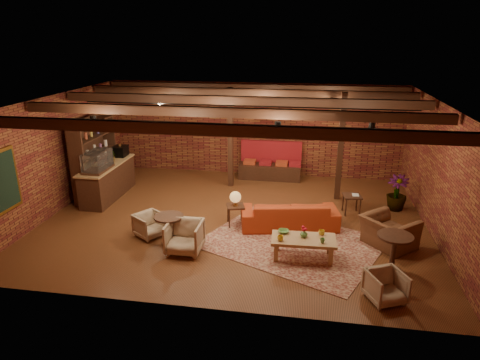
% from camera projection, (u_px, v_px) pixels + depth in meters
% --- Properties ---
extents(floor, '(10.00, 10.00, 0.00)m').
position_uv_depth(floor, '(235.00, 219.00, 11.61)').
color(floor, '#3D230F').
rests_on(floor, ground).
extents(ceiling, '(10.00, 8.00, 0.02)m').
position_uv_depth(ceiling, '(234.00, 100.00, 10.55)').
color(ceiling, black).
rests_on(ceiling, wall_back).
extents(wall_back, '(10.00, 0.02, 3.20)m').
position_uv_depth(wall_back, '(255.00, 130.00, 14.81)').
color(wall_back, maroon).
rests_on(wall_back, ground).
extents(wall_front, '(10.00, 0.02, 3.20)m').
position_uv_depth(wall_front, '(194.00, 229.00, 7.35)').
color(wall_front, maroon).
rests_on(wall_front, ground).
extents(wall_left, '(0.02, 8.00, 3.20)m').
position_uv_depth(wall_left, '(57.00, 154.00, 11.85)').
color(wall_left, maroon).
rests_on(wall_left, ground).
extents(wall_right, '(0.02, 8.00, 3.20)m').
position_uv_depth(wall_right, '(438.00, 172.00, 10.31)').
color(wall_right, maroon).
rests_on(wall_right, ground).
extents(ceiling_beams, '(9.80, 6.40, 0.22)m').
position_uv_depth(ceiling_beams, '(234.00, 105.00, 10.59)').
color(ceiling_beams, black).
rests_on(ceiling_beams, ceiling).
extents(ceiling_pipe, '(9.60, 0.12, 0.12)m').
position_uv_depth(ceiling_pipe, '(244.00, 104.00, 12.16)').
color(ceiling_pipe, black).
rests_on(ceiling_pipe, ceiling).
extents(post_left, '(0.16, 0.16, 3.20)m').
position_uv_depth(post_left, '(230.00, 138.00, 13.59)').
color(post_left, black).
rests_on(post_left, ground).
extents(post_right, '(0.16, 0.16, 3.20)m').
position_uv_depth(post_right, '(341.00, 147.00, 12.51)').
color(post_right, black).
rests_on(post_right, ground).
extents(service_counter, '(0.80, 2.50, 1.60)m').
position_uv_depth(service_counter, '(107.00, 172.00, 12.91)').
color(service_counter, black).
rests_on(service_counter, ground).
extents(plant_counter, '(0.35, 0.39, 0.30)m').
position_uv_depth(plant_counter, '(112.00, 157.00, 12.94)').
color(plant_counter, '#337F33').
rests_on(plant_counter, service_counter).
extents(shelving_hutch, '(0.52, 2.00, 2.40)m').
position_uv_depth(shelving_hutch, '(95.00, 158.00, 12.93)').
color(shelving_hutch, black).
rests_on(shelving_hutch, ground).
extents(chalkboard_menu, '(0.08, 0.96, 1.46)m').
position_uv_depth(chalkboard_menu, '(3.00, 181.00, 9.70)').
color(chalkboard_menu, black).
rests_on(chalkboard_menu, wall_left).
extents(banquette, '(2.10, 0.70, 1.00)m').
position_uv_depth(banquette, '(270.00, 164.00, 14.66)').
color(banquette, maroon).
rests_on(banquette, ground).
extents(service_sign, '(0.86, 0.06, 0.30)m').
position_uv_depth(service_sign, '(270.00, 113.00, 13.63)').
color(service_sign, '#FF5319').
rests_on(service_sign, ceiling).
extents(ceiling_spotlights, '(6.40, 4.40, 0.28)m').
position_uv_depth(ceiling_spotlights, '(234.00, 114.00, 10.67)').
color(ceiling_spotlights, black).
rests_on(ceiling_spotlights, ceiling).
extents(rug, '(4.78, 4.33, 0.01)m').
position_uv_depth(rug, '(292.00, 243.00, 10.29)').
color(rug, maroon).
rests_on(rug, floor).
extents(sofa, '(2.61, 1.41, 0.72)m').
position_uv_depth(sofa, '(289.00, 214.00, 11.02)').
color(sofa, '#A13316').
rests_on(sofa, floor).
extents(coffee_table, '(1.45, 0.76, 0.74)m').
position_uv_depth(coffee_table, '(303.00, 240.00, 9.48)').
color(coffee_table, '#9C6C49').
rests_on(coffee_table, floor).
extents(side_table_lamp, '(0.56, 0.56, 0.93)m').
position_uv_depth(side_table_lamp, '(235.00, 200.00, 11.02)').
color(side_table_lamp, black).
rests_on(side_table_lamp, floor).
extents(round_table_left, '(0.70, 0.70, 0.72)m').
position_uv_depth(round_table_left, '(169.00, 225.00, 10.09)').
color(round_table_left, black).
rests_on(round_table_left, floor).
extents(armchair_a, '(0.85, 0.86, 0.65)m').
position_uv_depth(armchair_a, '(150.00, 224.00, 10.53)').
color(armchair_a, beige).
rests_on(armchair_a, floor).
extents(armchair_b, '(0.79, 0.74, 0.81)m').
position_uv_depth(armchair_b, '(184.00, 236.00, 9.76)').
color(armchair_b, beige).
rests_on(armchair_b, floor).
extents(armchair_right, '(1.29, 1.32, 0.98)m').
position_uv_depth(armchair_right, '(389.00, 227.00, 9.98)').
color(armchair_right, brown).
rests_on(armchair_right, floor).
extents(side_table_book, '(0.55, 0.55, 0.56)m').
position_uv_depth(side_table_book, '(352.00, 197.00, 11.80)').
color(side_table_book, black).
rests_on(side_table_book, floor).
extents(round_table_right, '(0.73, 0.73, 0.85)m').
position_uv_depth(round_table_right, '(394.00, 247.00, 8.87)').
color(round_table_right, black).
rests_on(round_table_right, floor).
extents(armchair_far, '(0.83, 0.81, 0.66)m').
position_uv_depth(armchair_far, '(386.00, 285.00, 7.98)').
color(armchair_far, beige).
rests_on(armchair_far, floor).
extents(plant_tall, '(2.22, 2.22, 3.05)m').
position_uv_depth(plant_tall, '(401.00, 158.00, 11.72)').
color(plant_tall, '#4C7F4C').
rests_on(plant_tall, floor).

